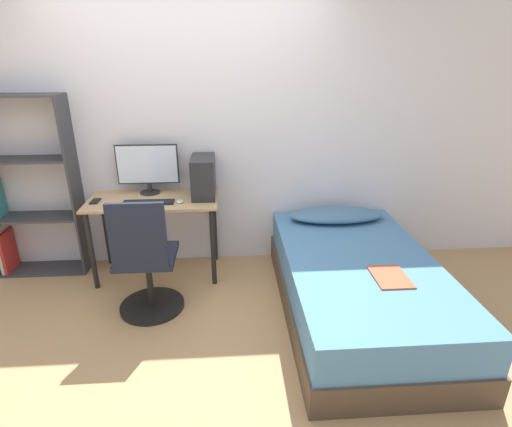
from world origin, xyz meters
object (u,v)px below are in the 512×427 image
Objects in this scene: office_chair at (146,269)px; keyboard at (148,202)px; pc_tower at (203,177)px; bookshelf at (19,192)px; bed at (358,285)px; monitor at (148,167)px.

keyboard is (-0.04, 0.52, 0.37)m from office_chair.
keyboard is at bearing 94.41° from office_chair.
keyboard is at bearing -159.65° from pc_tower.
bookshelf is 0.81× the size of bed.
monitor is (1.15, 0.04, 0.20)m from bookshelf.
bookshelf is 1.17m from monitor.
bookshelf is at bearing 168.20° from keyboard.
bookshelf reaches higher than bed.
bookshelf is at bearing 177.49° from pc_tower.
office_chair is 0.49× the size of bed.
pc_tower is (0.43, 0.69, 0.53)m from office_chair.
bed is (2.88, -0.87, -0.55)m from bookshelf.
bookshelf is 2.95× the size of monitor.
monitor is at bearing 96.85° from keyboard.
bookshelf is 3.78× the size of keyboard.
office_chair is 2.29× the size of keyboard.
office_chair is 0.97m from pc_tower.
bookshelf is at bearing 148.00° from office_chair.
bed is 5.17× the size of pc_tower.
bookshelf is 1.21m from keyboard.
office_chair is at bearing -32.00° from bookshelf.
bed is 3.66× the size of monitor.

